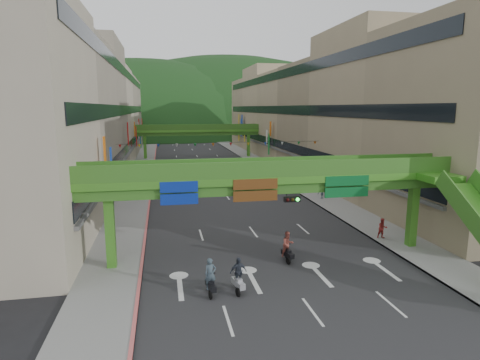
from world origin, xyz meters
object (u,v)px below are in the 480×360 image
at_px(scooter_rider_mid, 288,246).
at_px(car_silver, 166,175).
at_px(overpass_near, 288,187).
at_px(pedestrian_red, 382,230).
at_px(scooter_rider_near, 210,278).
at_px(car_yellow, 232,169).

bearing_deg(scooter_rider_mid, car_silver, 102.76).
height_order(overpass_near, pedestrian_red, overpass_near).
bearing_deg(scooter_rider_near, car_yellow, 78.55).
bearing_deg(overpass_near, car_silver, 103.02).
distance_m(scooter_rider_near, car_yellow, 43.06).
bearing_deg(scooter_rider_mid, car_yellow, 85.98).
height_order(scooter_rider_mid, car_yellow, scooter_rider_mid).
height_order(overpass_near, scooter_rider_mid, overpass_near).
height_order(overpass_near, car_yellow, overpass_near).
distance_m(scooter_rider_mid, car_silver, 35.56).
height_order(car_silver, car_yellow, car_yellow).
height_order(scooter_rider_near, car_yellow, scooter_rider_near).
xyz_separation_m(overpass_near, car_silver, (-7.93, 34.30, -4.51)).
xyz_separation_m(scooter_rider_mid, car_silver, (-7.85, 34.68, -0.43)).
relative_size(overpass_near, pedestrian_red, 17.07).
bearing_deg(car_yellow, pedestrian_red, -88.88).
distance_m(overpass_near, car_silver, 35.49).
relative_size(overpass_near, car_yellow, 6.52).
distance_m(overpass_near, scooter_rider_mid, 4.10).
height_order(scooter_rider_mid, pedestrian_red, scooter_rider_mid).
xyz_separation_m(car_silver, car_yellow, (10.54, 3.52, 0.04)).
bearing_deg(car_yellow, scooter_rider_near, -110.43).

